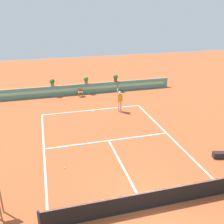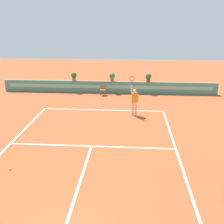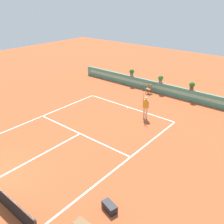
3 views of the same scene
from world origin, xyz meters
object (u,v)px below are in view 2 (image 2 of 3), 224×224
object	(u,v)px
tennis_player	(134,100)
tennis_ball_near_baseline	(10,169)
potted_plant_centre	(112,76)
ball_kid_chair	(103,89)
potted_plant_left	(74,76)
potted_plant_right	(148,77)

from	to	relation	value
tennis_player	tennis_ball_near_baseline	size ratio (longest dim) A/B	38.01
tennis_ball_near_baseline	potted_plant_centre	bearing A→B (deg)	74.79
tennis_player	tennis_ball_near_baseline	distance (m)	8.76
ball_kid_chair	tennis_ball_near_baseline	distance (m)	11.95
potted_plant_centre	tennis_ball_near_baseline	bearing A→B (deg)	-105.21
potted_plant_left	tennis_ball_near_baseline	bearing A→B (deg)	-90.59
ball_kid_chair	potted_plant_centre	bearing A→B (deg)	45.63
tennis_player	potted_plant_left	xyz separation A→B (m)	(-5.05, 5.38, 0.36)
potted_plant_right	potted_plant_left	bearing A→B (deg)	180.00
potted_plant_centre	potted_plant_left	xyz separation A→B (m)	(-3.24, 0.00, 0.00)
potted_plant_right	potted_plant_left	size ratio (longest dim) A/B	1.00
potted_plant_left	potted_plant_right	bearing A→B (deg)	0.00
tennis_player	tennis_ball_near_baseline	world-z (taller)	tennis_player
tennis_player	potted_plant_centre	xyz separation A→B (m)	(-1.82, 5.38, 0.36)
tennis_ball_near_baseline	potted_plant_right	bearing A→B (deg)	62.81
potted_plant_centre	tennis_player	bearing A→B (deg)	-71.36
tennis_ball_near_baseline	potted_plant_centre	size ratio (longest dim) A/B	0.09
tennis_ball_near_baseline	potted_plant_centre	distance (m)	12.90
ball_kid_chair	potted_plant_centre	size ratio (longest dim) A/B	1.17
tennis_player	potted_plant_left	size ratio (longest dim) A/B	3.57
ball_kid_chair	potted_plant_left	bearing A→B (deg)	163.82
ball_kid_chair	potted_plant_centre	world-z (taller)	potted_plant_centre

